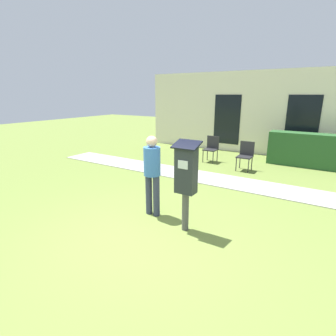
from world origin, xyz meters
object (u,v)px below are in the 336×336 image
(person_standing, at_px, (152,170))
(outdoor_chair_middle, at_px, (246,154))
(parking_meter, at_px, (186,175))
(outdoor_chair_left, at_px, (212,147))

(person_standing, height_order, outdoor_chair_middle, person_standing)
(parking_meter, relative_size, outdoor_chair_middle, 1.77)
(person_standing, relative_size, outdoor_chair_left, 1.76)
(person_standing, bearing_deg, outdoor_chair_left, 72.71)
(outdoor_chair_left, bearing_deg, outdoor_chair_middle, -34.94)
(parking_meter, distance_m, outdoor_chair_left, 5.08)
(parking_meter, bearing_deg, person_standing, 166.91)
(outdoor_chair_middle, bearing_deg, outdoor_chair_left, 155.10)
(outdoor_chair_left, bearing_deg, person_standing, -97.46)
(outdoor_chair_middle, bearing_deg, person_standing, -104.74)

